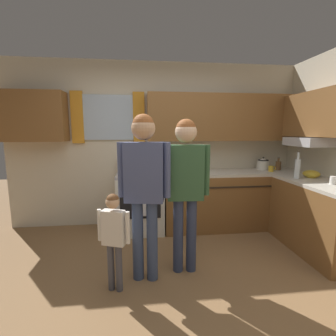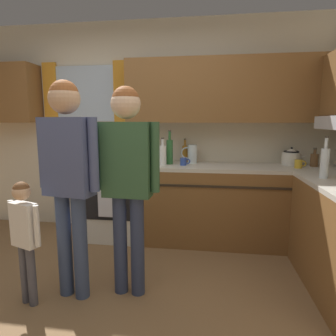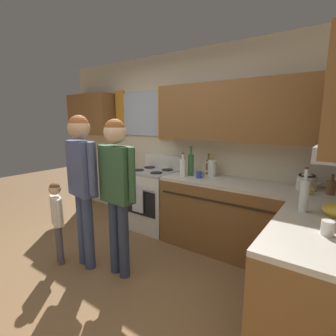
# 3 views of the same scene
# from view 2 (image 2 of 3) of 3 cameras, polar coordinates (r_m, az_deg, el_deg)

# --- Properties ---
(ground_plane) EXTENTS (12.00, 12.00, 0.00)m
(ground_plane) POSITION_cam_2_polar(r_m,az_deg,el_deg) (2.39, -16.01, -26.75)
(ground_plane) COLOR olive
(back_wall_unit) EXTENTS (4.60, 0.42, 2.60)m
(back_wall_unit) POSITION_cam_2_polar(r_m,az_deg,el_deg) (3.65, -3.89, 10.45)
(back_wall_unit) COLOR beige
(back_wall_unit) RESTS_ON ground
(kitchen_counter_run) EXTENTS (2.19, 1.85, 0.90)m
(kitchen_counter_run) POSITION_cam_2_polar(r_m,az_deg,el_deg) (3.17, 19.63, -8.64)
(kitchen_counter_run) COLOR brown
(kitchen_counter_run) RESTS_ON ground
(stove_oven) EXTENTS (0.69, 0.67, 1.10)m
(stove_oven) POSITION_cam_2_polar(r_m,az_deg,el_deg) (3.60, -9.99, -5.88)
(stove_oven) COLOR silver
(stove_oven) RESTS_ON ground
(bottle_milk_white) EXTENTS (0.08, 0.08, 0.31)m
(bottle_milk_white) POSITION_cam_2_polar(r_m,az_deg,el_deg) (3.28, -1.05, 2.64)
(bottle_milk_white) COLOR white
(bottle_milk_white) RESTS_ON kitchen_counter_run
(bottle_oil_amber) EXTENTS (0.06, 0.06, 0.29)m
(bottle_oil_amber) POSITION_cam_2_polar(r_m,az_deg,el_deg) (3.55, 3.34, 2.95)
(bottle_oil_amber) COLOR #B27223
(bottle_oil_amber) RESTS_ON kitchen_counter_run
(bottle_wine_green) EXTENTS (0.08, 0.08, 0.39)m
(bottle_wine_green) POSITION_cam_2_polar(r_m,az_deg,el_deg) (3.36, 0.32, 3.35)
(bottle_wine_green) COLOR #2D6633
(bottle_wine_green) RESTS_ON kitchen_counter_run
(bottle_tall_clear) EXTENTS (0.07, 0.07, 0.37)m
(bottle_tall_clear) POSITION_cam_2_polar(r_m,az_deg,el_deg) (2.86, 28.44, 1.01)
(bottle_tall_clear) COLOR silver
(bottle_tall_clear) RESTS_ON kitchen_counter_run
(bottle_squat_brown) EXTENTS (0.08, 0.08, 0.21)m
(bottle_squat_brown) POSITION_cam_2_polar(r_m,az_deg,el_deg) (3.57, 26.84, 1.50)
(bottle_squat_brown) COLOR brown
(bottle_squat_brown) RESTS_ON kitchen_counter_run
(mug_mustard_yellow) EXTENTS (0.12, 0.08, 0.09)m
(mug_mustard_yellow) POSITION_cam_2_polar(r_m,az_deg,el_deg) (3.37, 24.34, 0.74)
(mug_mustard_yellow) COLOR gold
(mug_mustard_yellow) RESTS_ON kitchen_counter_run
(mug_cobalt_blue) EXTENTS (0.11, 0.07, 0.08)m
(mug_cobalt_blue) POSITION_cam_2_polar(r_m,az_deg,el_deg) (3.28, 3.13, 1.27)
(mug_cobalt_blue) COLOR #2D479E
(mug_cobalt_blue) RESTS_ON kitchen_counter_run
(stovetop_kettle) EXTENTS (0.27, 0.20, 0.21)m
(stovetop_kettle) POSITION_cam_2_polar(r_m,az_deg,el_deg) (3.56, 23.08, 2.03)
(stovetop_kettle) COLOR silver
(stovetop_kettle) RESTS_ON kitchen_counter_run
(water_pitcher) EXTENTS (0.19, 0.11, 0.22)m
(water_pitcher) POSITION_cam_2_polar(r_m,az_deg,el_deg) (3.46, 4.71, 2.80)
(water_pitcher) COLOR silver
(water_pitcher) RESTS_ON kitchen_counter_run
(adult_holding_child) EXTENTS (0.52, 0.23, 1.69)m
(adult_holding_child) POSITION_cam_2_polar(r_m,az_deg,el_deg) (2.31, -19.08, 0.53)
(adult_holding_child) COLOR #38476B
(adult_holding_child) RESTS_ON ground
(adult_in_plaid) EXTENTS (0.51, 0.22, 1.65)m
(adult_in_plaid) POSITION_cam_2_polar(r_m,az_deg,el_deg) (2.25, -8.05, 0.06)
(adult_in_plaid) COLOR #2D3856
(adult_in_plaid) RESTS_ON ground
(small_child) EXTENTS (0.31, 0.16, 0.96)m
(small_child) POSITION_cam_2_polar(r_m,az_deg,el_deg) (2.44, -26.40, -10.68)
(small_child) COLOR #4C4C56
(small_child) RESTS_ON ground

